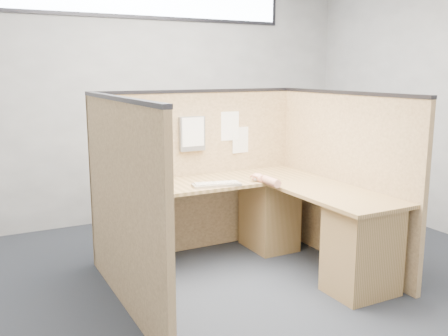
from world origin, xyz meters
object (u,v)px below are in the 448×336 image
keyboard (217,184)px  mouse (257,179)px  l_desk (253,225)px  laptop (146,178)px

keyboard → mouse: 0.41m
mouse → keyboard: bearing=180.0°
keyboard → l_desk: bearing=-25.6°
l_desk → mouse: bearing=51.1°
mouse → laptop: bearing=158.7°
laptop → mouse: size_ratio=3.18×
l_desk → keyboard: 0.47m
laptop → mouse: 0.98m
laptop → keyboard: laptop is taller
laptop → mouse: bearing=-10.6°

